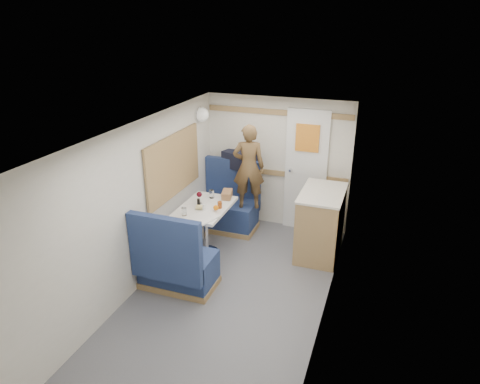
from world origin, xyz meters
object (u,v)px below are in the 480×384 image
at_px(tumbler_left, 184,212).
at_px(pepper_grinder, 199,202).
at_px(dome_light, 202,115).
at_px(dinette_table, 205,217).
at_px(salt_grinder, 204,208).
at_px(orange_fruit, 216,208).
at_px(wine_glass, 199,195).
at_px(duffel_bag, 240,160).
at_px(tray, 203,218).
at_px(tumbler_mid, 212,194).
at_px(bench_near, 176,267).
at_px(bench_far, 228,209).
at_px(person, 249,167).
at_px(bread_loaf, 227,194).
at_px(galley_counter, 320,223).
at_px(cheese_block, 200,207).
at_px(beer_glass, 220,205).

distance_m(tumbler_left, pepper_grinder, 0.33).
relative_size(dome_light, pepper_grinder, 1.91).
xyz_separation_m(dinette_table, salt_grinder, (0.05, -0.14, 0.20)).
distance_m(orange_fruit, wine_glass, 0.36).
bearing_deg(dinette_table, dome_light, 114.65).
xyz_separation_m(duffel_bag, wine_glass, (-0.20, -1.05, -0.18)).
relative_size(tray, tumbler_mid, 3.24).
distance_m(bench_near, tray, 0.69).
distance_m(bench_far, pepper_grinder, 1.01).
bearing_deg(person, tumbler_left, 48.95).
bearing_deg(bench_far, person, -17.52).
relative_size(bench_near, orange_fruit, 14.61).
bearing_deg(duffel_bag, tray, -70.12).
distance_m(tumbler_left, bread_loaf, 0.78).
distance_m(bench_far, bread_loaf, 0.70).
height_order(tumbler_left, tumbler_mid, tumbler_mid).
relative_size(galley_counter, tray, 2.47).
height_order(cheese_block, tumbler_left, tumbler_left).
bearing_deg(wine_glass, dinette_table, -33.06).
distance_m(wine_glass, tumbler_left, 0.41).
height_order(dinette_table, cheese_block, cheese_block).
xyz_separation_m(beer_glass, pepper_grinder, (-0.29, -0.03, 0.01)).
relative_size(dome_light, tumbler_left, 1.91).
xyz_separation_m(dome_light, person, (0.75, -0.10, -0.68)).
xyz_separation_m(galley_counter, tumbler_mid, (-1.49, -0.25, 0.31)).
bearing_deg(bench_near, dome_light, 102.82).
relative_size(galley_counter, person, 0.74).
bearing_deg(wine_glass, duffel_bag, 79.27).
bearing_deg(tray, cheese_block, 123.21).
xyz_separation_m(duffel_bag, beer_glass, (0.12, -1.11, -0.26)).
relative_size(bench_near, tray, 2.82).
xyz_separation_m(bench_near, orange_fruit, (0.21, 0.76, 0.47)).
relative_size(dinette_table, galley_counter, 1.00).
distance_m(tumbler_left, tumbler_mid, 0.65).
bearing_deg(salt_grinder, galley_counter, 25.98).
bearing_deg(orange_fruit, bench_far, 102.12).
bearing_deg(pepper_grinder, dinette_table, 14.62).
distance_m(dome_light, person, 1.02).
distance_m(cheese_block, salt_grinder, 0.08).
bearing_deg(duffel_bag, wine_glass, -82.30).
xyz_separation_m(bench_far, bread_loaf, (0.18, -0.49, 0.47)).
bearing_deg(beer_glass, salt_grinder, -136.10).
distance_m(galley_counter, wine_glass, 1.69).
distance_m(tray, pepper_grinder, 0.39).
bearing_deg(dome_light, salt_grinder, -65.80).
height_order(wine_glass, tumbler_mid, wine_glass).
height_order(bench_near, wine_glass, bench_near).
xyz_separation_m(tumbler_left, pepper_grinder, (0.05, 0.32, 0.00)).
relative_size(dinette_table, wine_glass, 5.48).
distance_m(bench_far, orange_fruit, 1.09).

